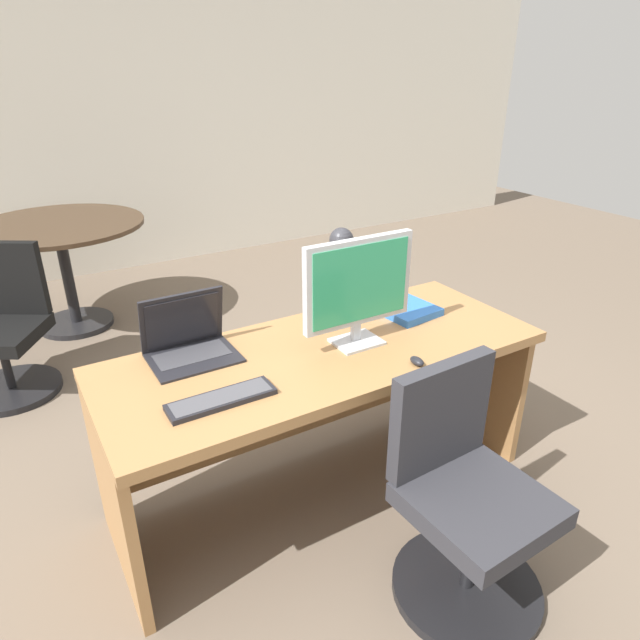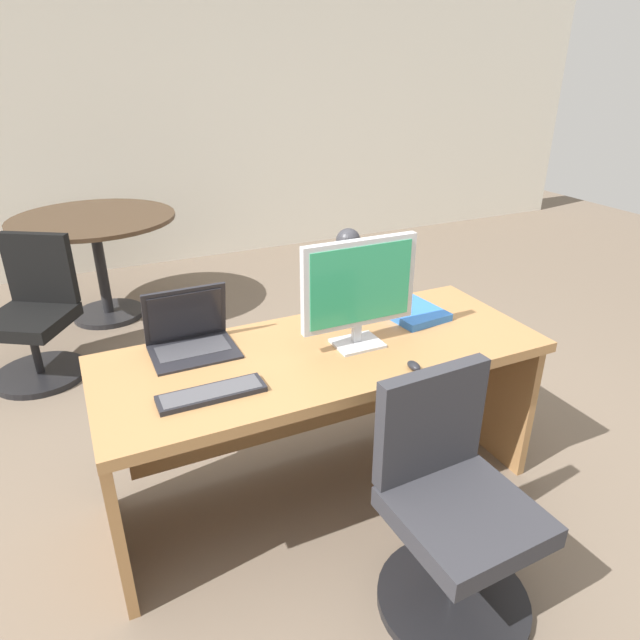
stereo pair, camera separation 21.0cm
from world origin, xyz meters
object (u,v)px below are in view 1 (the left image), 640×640
Objects in this scene: laptop at (187,336)px; book at (403,308)px; desk at (319,384)px; meeting_table at (62,249)px; monitor at (359,286)px; office_chair at (464,508)px; keyboard at (221,399)px; desk_lamp at (341,252)px; meeting_chair_near at (5,336)px; mouse at (417,361)px.

laptop is 1.03m from book.
meeting_table reaches higher than desk.
office_chair is (0.02, -0.68, -0.64)m from monitor.
meeting_table reaches higher than keyboard.
desk_lamp reaches higher than office_chair.
desk is at bearing -74.30° from meeting_table.
desk_lamp is 2.47m from meeting_table.
monitor is at bearing -24.42° from desk.
desk_lamp reaches higher than laptop.
meeting_table is 0.92m from meeting_chair_near.
meeting_chair_near is (-1.31, 1.77, -0.65)m from monitor.
desk_lamp is at bearing 90.80° from mouse.
book reaches higher than mouse.
book is 0.36× the size of meeting_chair_near.
desk_lamp reaches higher than keyboard.
book is at bearing -62.81° from meeting_table.
book reaches higher than desk.
desk_lamp is at bearing 71.93° from monitor.
meeting_table is (-0.19, 2.24, -0.22)m from laptop.
office_chair is 0.75× the size of meeting_table.
keyboard is at bearing -169.04° from monitor.
office_chair is at bearing -38.87° from keyboard.
desk is at bearing 102.57° from office_chair.
office_chair is at bearing -101.09° from mouse.
desk_lamp reaches higher than meeting_table.
desk_lamp reaches higher than mouse.
mouse is (0.77, -0.15, 0.00)m from keyboard.
desk is 4.38× the size of desk_lamp.
laptop is 1.07× the size of book.
mouse is at bearing -71.50° from meeting_table.
meeting_chair_near is (-1.40, 1.49, -0.70)m from desk_lamp.
keyboard is (-0.02, -0.41, -0.07)m from laptop.
laptop is (-0.65, 0.28, -0.19)m from monitor.
book is (1.04, 0.29, 0.01)m from keyboard.
monitor reaches higher than book.
meeting_chair_near is at bearing 133.18° from desk_lamp.
office_chair reaches higher than book.
monitor reaches higher than meeting_chair_near.
desk_lamp is (0.09, 0.28, 0.05)m from monitor.
keyboard is 5.43× the size of mouse.
keyboard is at bearing -71.33° from meeting_chair_near.
mouse is 0.08× the size of office_chair.
mouse is at bearing -54.46° from desk.
laptop is 2.26m from meeting_table.
meeting_chair_near is (-1.33, 2.45, -0.01)m from office_chair.
laptop is at bearing -85.09° from meeting_table.
laptop is at bearing 173.05° from book.
book is at bearing 22.52° from monitor.
keyboard is at bearing -164.71° from book.
meeting_chair_near is at bearing 108.67° from keyboard.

